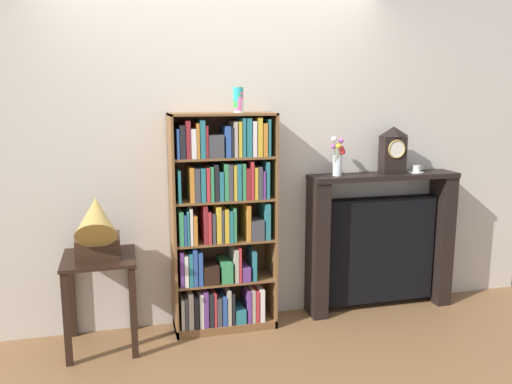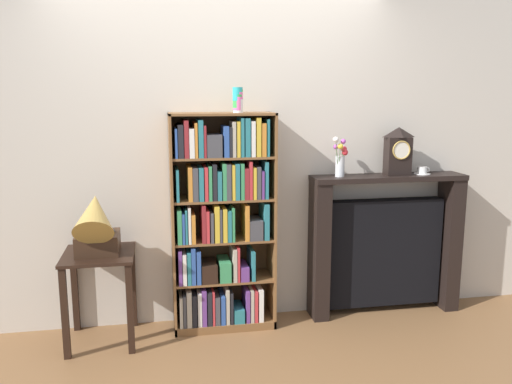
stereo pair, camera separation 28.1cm
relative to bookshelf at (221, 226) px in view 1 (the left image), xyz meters
The scene contains 10 objects.
ground_plane 0.82m from the bookshelf, 81.72° to the right, with size 8.06×6.40×0.02m, color brown.
wall_back 0.59m from the bookshelf, 41.55° to the left, with size 5.06×0.08×2.60m, color beige.
bookshelf is the anchor object (origin of this frame).
cup_stack 0.93m from the bookshelf, 11.37° to the right, with size 0.07×0.07×0.18m.
side_table_left 0.93m from the bookshelf, behind, with size 0.49×0.51×0.66m.
gramophone 0.89m from the bookshelf, 169.32° to the right, with size 0.29×0.46×0.51m.
fireplace_mantel 1.35m from the bookshelf, ahead, with size 1.23×0.26×1.13m.
mantel_clock 1.49m from the bookshelf, ahead, with size 0.19×0.12×0.37m.
flower_vase 1.04m from the bookshelf, ahead, with size 0.14×0.15×0.31m.
teacup_with_saucer 1.65m from the bookshelf, ahead, with size 0.13×0.13×0.06m.
Camera 1 is at (-0.73, -3.60, 1.76)m, focal length 36.97 mm.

